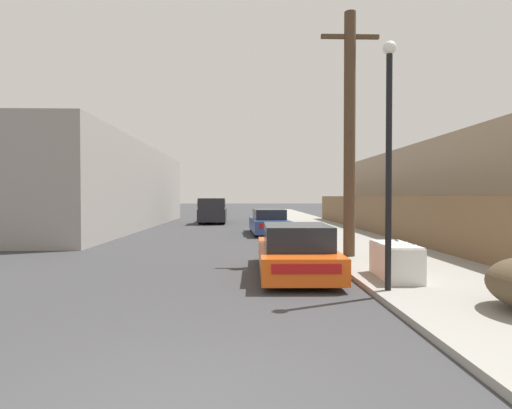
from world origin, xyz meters
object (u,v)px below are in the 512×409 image
Objects in this scene: pickup_truck at (213,211)px; street_lamp at (389,147)px; utility_pole at (350,132)px; discarded_fridge at (395,261)px; parked_sports_car_red at (295,251)px; car_parked_mid at (268,222)px.

pickup_truck is 1.13× the size of street_lamp.
discarded_fridge is at bearing -87.16° from utility_pole.
discarded_fridge is 2.76m from street_lamp.
car_parked_mid is at bearing 91.38° from parked_sports_car_red.
parked_sports_car_red is 19.83m from pickup_truck.
pickup_truck is at bearing 101.84° from parked_sports_car_red.
utility_pole reaches higher than parked_sports_car_red.
parked_sports_car_red is at bearing -92.52° from car_parked_mid.
car_parked_mid is 0.98× the size of street_lamp.
utility_pole is at bearing -79.64° from car_parked_mid.
discarded_fridge is at bearing 104.02° from pickup_truck.
discarded_fridge is 0.36× the size of car_parked_mid.
car_parked_mid reaches higher than discarded_fridge.
parked_sports_car_red is at bearing 154.69° from discarded_fridge.
pickup_truck is at bearing 103.44° from street_lamp.
street_lamp is (1.55, -2.29, 2.37)m from parked_sports_car_red.
street_lamp reaches higher than car_parked_mid.
utility_pole is at bearing 95.38° from discarded_fridge.
car_parked_mid is 9.32m from pickup_truck.
discarded_fridge is 0.23× the size of utility_pole.
pickup_truck is 0.74× the size of utility_pole.
utility_pole is at bearing 50.01° from parked_sports_car_red.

